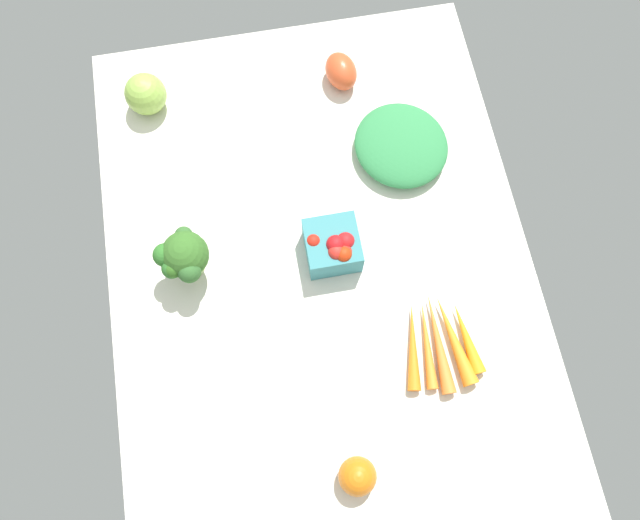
{
  "coord_description": "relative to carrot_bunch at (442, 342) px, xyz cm",
  "views": [
    {
      "loc": [
        32.61,
        -5.86,
        104.94
      ],
      "look_at": [
        0.0,
        0.0,
        4.0
      ],
      "focal_mm": 33.58,
      "sensor_mm": 36.0,
      "label": 1
    }
  ],
  "objects": [
    {
      "name": "heirloom_tomato_orange",
      "position": [
        18.69,
        -18.58,
        1.81
      ],
      "size": [
        6.14,
        6.14,
        6.14
      ],
      "primitive_type": "sphere",
      "color": "orange",
      "rests_on": "tablecloth"
    },
    {
      "name": "leafy_greens_clump",
      "position": [
        -37.68,
        1.17,
        1.04
      ],
      "size": [
        23.34,
        22.86,
        4.59
      ],
      "primitive_type": "ellipsoid",
      "rotation": [
        0.0,
        0.0,
        3.51
      ],
      "color": "#318447",
      "rests_on": "tablecloth"
    },
    {
      "name": "roma_tomato",
      "position": [
        -55.4,
        -7.06,
        1.67
      ],
      "size": [
        9.03,
        7.3,
        5.86
      ],
      "primitive_type": "ellipsoid",
      "rotation": [
        0.0,
        0.0,
        3.34
      ],
      "color": "#DC5029",
      "rests_on": "tablecloth"
    },
    {
      "name": "broccoli_head",
      "position": [
        -20.87,
        -40.97,
        5.94
      ],
      "size": [
        10.01,
        9.31,
        11.53
      ],
      "color": "#A2BC74",
      "rests_on": "tablecloth"
    },
    {
      "name": "berry_basket",
      "position": [
        -19.41,
        -15.31,
        2.72
      ],
      "size": [
        9.38,
        9.38,
        8.07
      ],
      "color": "teal",
      "rests_on": "tablecloth"
    },
    {
      "name": "tablecloth",
      "position": [
        -17.96,
        -17.99,
        -2.26
      ],
      "size": [
        104.0,
        76.0,
        2.0
      ],
      "primitive_type": "cube",
      "color": "silver",
      "rests_on": "ground"
    },
    {
      "name": "carrot_bunch",
      "position": [
        0.0,
        0.0,
        0.0
      ],
      "size": [
        17.62,
        13.83,
        2.82
      ],
      "color": "orange",
      "rests_on": "tablecloth"
    },
    {
      "name": "heirloom_tomato_green",
      "position": [
        -56.25,
        -45.13,
        2.71
      ],
      "size": [
        7.94,
        7.94,
        7.94
      ],
      "primitive_type": "sphere",
      "color": "#92BC4B",
      "rests_on": "tablecloth"
    }
  ]
}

